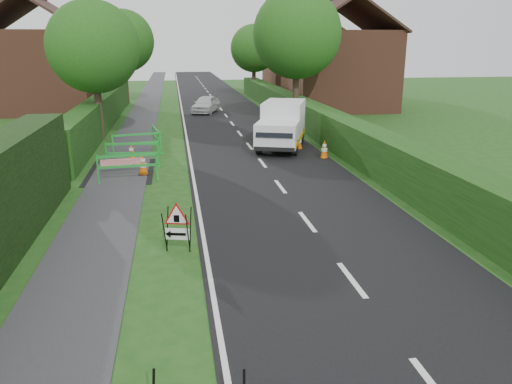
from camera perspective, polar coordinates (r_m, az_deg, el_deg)
ground at (r=9.14m, az=-2.24°, el=-13.99°), size 120.00×120.00×0.00m
road_surface at (r=43.20m, az=-4.80°, el=10.39°), size 6.00×90.00×0.02m
footpath at (r=43.11m, az=-12.21°, el=10.07°), size 2.00×90.00×0.02m
hedge_west_far at (r=30.44m, az=-17.03°, el=7.11°), size 1.00×24.00×1.80m
hedge_east at (r=25.37m, az=7.91°, el=5.90°), size 1.20×50.00×1.50m
house_west at (r=38.92m, az=-23.40°, el=12.72°), size 7.50×7.40×7.88m
house_east_a at (r=37.79m, az=9.36°, el=13.75°), size 7.50×7.40×7.88m
house_east_b at (r=51.49m, az=5.40°, el=14.60°), size 7.50×7.40×7.88m
tree_nw at (r=26.07m, az=-18.10°, el=15.47°), size 4.40×4.40×6.70m
tree_ne at (r=30.70m, az=4.71°, el=17.55°), size 5.20×5.20×7.79m
tree_fw at (r=41.97m, az=-14.96°, el=16.33°), size 4.80×4.80×7.24m
tree_fe at (r=46.39m, az=-0.25°, el=16.09°), size 4.20×4.20×6.33m
triangle_sign at (r=11.54m, az=-9.18°, el=-3.60°), size 0.85×0.85×1.01m
works_van at (r=23.09m, az=2.98°, el=7.74°), size 3.17×4.84×2.07m
traffic_cone_0 at (r=21.15m, az=7.82°, el=4.85°), size 0.38×0.38×0.79m
traffic_cone_1 at (r=22.93m, az=4.91°, el=5.86°), size 0.38×0.38×0.79m
traffic_cone_2 at (r=24.44m, az=4.78°, el=6.53°), size 0.38×0.38×0.79m
traffic_cone_3 at (r=18.72m, az=-12.78°, el=3.06°), size 0.38×0.38×0.79m
traffic_cone_4 at (r=20.76m, az=-14.04°, el=4.29°), size 0.38×0.38×0.79m
ped_barrier_0 at (r=17.92m, az=-14.47°, el=3.13°), size 2.08×0.52×1.00m
ped_barrier_1 at (r=20.03m, az=-13.95°, el=4.55°), size 2.08×0.56×1.00m
ped_barrier_2 at (r=22.06m, az=-13.48°, el=5.67°), size 2.09×0.74×1.00m
ped_barrier_3 at (r=23.28m, az=-11.39°, el=6.35°), size 0.67×2.09×1.00m
redwhite_plank at (r=19.18m, az=-15.02°, el=2.01°), size 1.49×0.23×0.25m
hatchback_car at (r=35.42m, az=-5.76°, el=9.95°), size 2.46×3.72×1.18m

